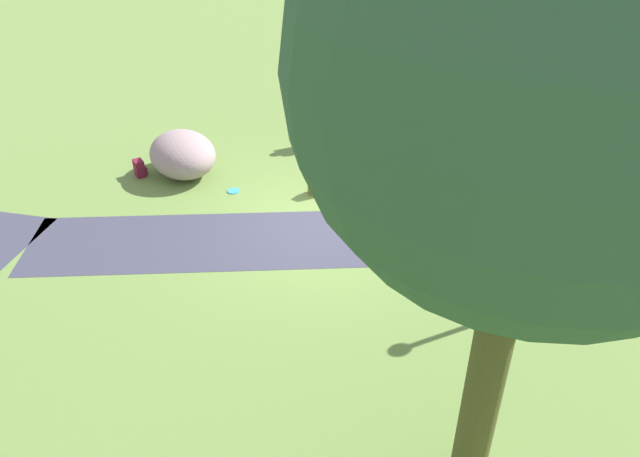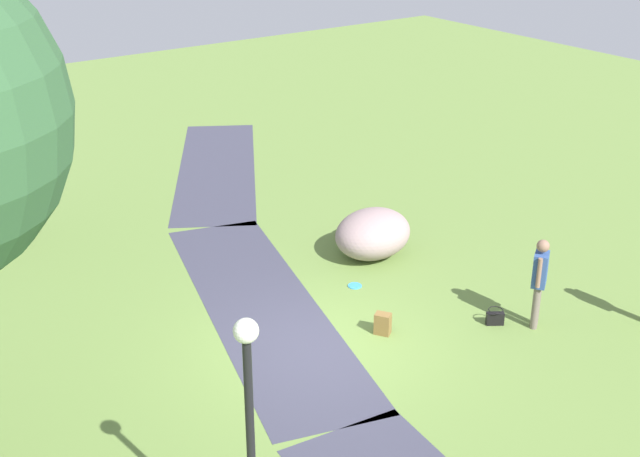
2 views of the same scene
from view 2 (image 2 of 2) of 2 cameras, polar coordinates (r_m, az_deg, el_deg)
The scene contains 10 objects.
ground_plane at distance 14.81m, azimuth -0.01°, elevation -8.04°, with size 48.00×48.00×0.00m, color olive.
footpath_segment_mid at distance 16.08m, azimuth -3.98°, elevation -5.29°, with size 8.26×4.08×0.01m.
footpath_segment_far at distance 23.29m, azimuth -7.00°, elevation 4.08°, with size 7.93×5.82×0.01m.
lamp_post at distance 9.61m, azimuth -4.79°, elevation -12.82°, with size 0.28×0.28×3.39m.
lawn_boulder at distance 17.87m, azimuth 3.61°, elevation -0.35°, with size 1.84×2.10×1.02m.
woman_with_handbag at distance 15.44m, azimuth 14.66°, elevation -3.20°, with size 0.40×0.44×1.72m.
handbag_on_grass at distance 15.73m, azimuth 11.79°, elevation -5.94°, with size 0.38×0.38×0.31m.
backpack_by_boulder at distance 18.84m, azimuth 2.24°, elevation -0.04°, with size 0.31×0.32×0.40m.
spare_backpack_on_lawn at distance 15.15m, azimuth 4.29°, elevation -6.46°, with size 0.34×0.35×0.40m.
frisbee_on_grass at distance 16.78m, azimuth 2.37°, elevation -3.90°, with size 0.28×0.28×0.02m.
Camera 2 is at (-10.24, 7.28, 7.84)m, focal length 47.17 mm.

